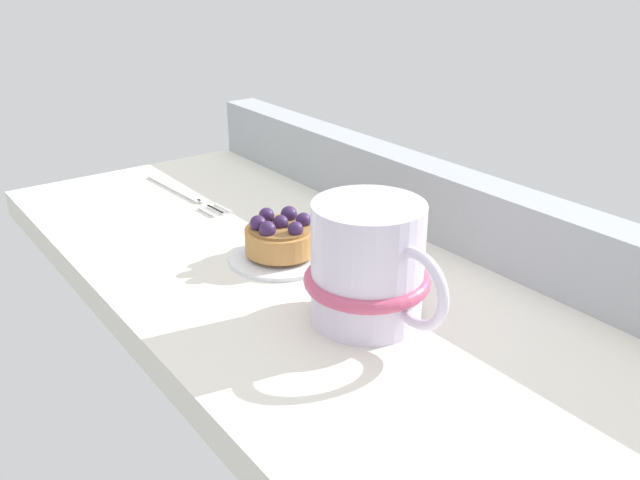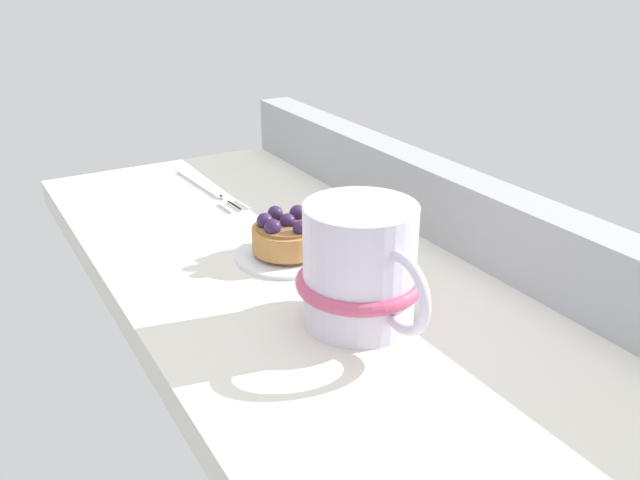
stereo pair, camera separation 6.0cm
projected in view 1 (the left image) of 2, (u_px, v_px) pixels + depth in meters
The scene contains 6 objects.
ground_plane at pixel (308, 282), 65.65cm from camera, with size 80.70×36.17×3.08cm, color silver.
window_rail_back at pixel (429, 198), 72.16cm from camera, with size 79.09×4.42×7.42cm, color #9EA3A8.
dessert_plate at pixel (281, 255), 66.85cm from camera, with size 10.54×10.54×0.84cm.
raspberry_tart at pixel (281, 236), 66.03cm from camera, with size 7.09×7.09×3.93cm.
coffee_mug at pixel (369, 266), 54.28cm from camera, with size 14.02×10.38×10.16cm.
dessert_fork at pixel (184, 193), 83.44cm from camera, with size 18.00×2.67×0.60cm.
Camera 1 is at (47.67, -33.81, 28.66)cm, focal length 37.97 mm.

